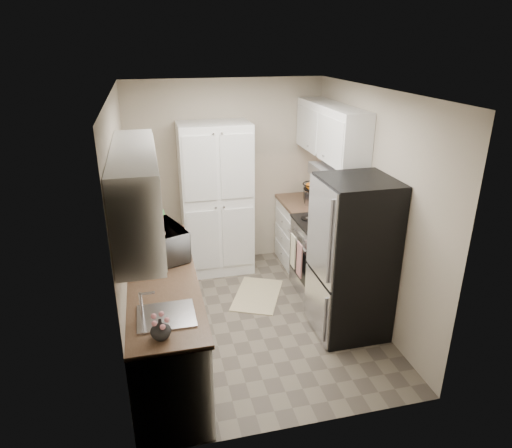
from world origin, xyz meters
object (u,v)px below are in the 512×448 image
Objects in this scene: electric_range at (325,257)px; wine_bottle at (153,227)px; pantry_cabinet at (216,200)px; refrigerator at (352,258)px; microwave at (161,242)px; toaster_oven at (314,195)px.

wine_bottle is at bearing -178.97° from electric_range.
pantry_cabinet is 1.18× the size of refrigerator.
electric_range is at bearing -38.22° from pantry_cabinet.
microwave is at bearing 169.67° from refrigerator.
pantry_cabinet is at bearing 123.46° from refrigerator.
wine_bottle is (-2.00, -0.04, 0.61)m from electric_range.
microwave is at bearing -166.86° from electric_range.
refrigerator is (-0.03, -0.80, 0.37)m from electric_range.
pantry_cabinet reaches higher than refrigerator.
pantry_cabinet reaches higher than microwave.
wine_bottle reaches higher than microwave.
refrigerator is at bearing -80.84° from toaster_oven.
electric_range is 2.08m from microwave.
wine_bottle is at bearing -130.72° from pantry_cabinet.
refrigerator reaches higher than electric_range.
refrigerator reaches higher than wine_bottle.
electric_range is 0.94m from toaster_oven.
electric_range is at bearing -83.97° from toaster_oven.
refrigerator is 5.14× the size of toaster_oven.
wine_bottle is 2.26m from toaster_oven.
electric_range is 2.09m from wine_bottle.
refrigerator is (1.14, -1.73, -0.15)m from pantry_cabinet.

